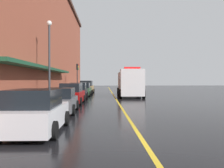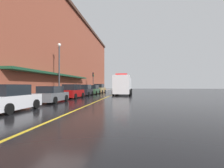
{
  "view_description": "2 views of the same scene",
  "coord_description": "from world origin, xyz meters",
  "px_view_note": "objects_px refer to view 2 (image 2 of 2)",
  "views": [
    {
      "loc": [
        -1.29,
        -8.05,
        2.0
      ],
      "look_at": [
        -0.4,
        18.18,
        1.58
      ],
      "focal_mm": 39.46,
      "sensor_mm": 36.0,
      "label": 1
    },
    {
      "loc": [
        3.75,
        -8.47,
        1.59
      ],
      "look_at": [
        0.05,
        20.32,
        1.83
      ],
      "focal_mm": 28.17,
      "sensor_mm": 36.0,
      "label": 2
    }
  ],
  "objects_px": {
    "parked_car_5": "(99,89)",
    "box_truck": "(123,85)",
    "parked_car_3": "(85,90)",
    "parked_car_0": "(9,99)",
    "parking_meter_0": "(88,88)",
    "parked_car_2": "(72,92)",
    "parking_meter_1": "(68,89)",
    "street_lamp_left": "(59,64)",
    "parked_car_1": "(51,95)",
    "traffic_light_near": "(93,78)",
    "parked_car_4": "(93,90)"
  },
  "relations": [
    {
      "from": "parked_car_2",
      "to": "parked_car_4",
      "type": "bearing_deg",
      "value": 1.27
    },
    {
      "from": "parking_meter_0",
      "to": "traffic_light_near",
      "type": "relative_size",
      "value": 0.31
    },
    {
      "from": "parked_car_5",
      "to": "box_truck",
      "type": "relative_size",
      "value": 0.58
    },
    {
      "from": "parked_car_1",
      "to": "parking_meter_1",
      "type": "relative_size",
      "value": 3.2
    },
    {
      "from": "parked_car_0",
      "to": "traffic_light_near",
      "type": "height_order",
      "value": "traffic_light_near"
    },
    {
      "from": "parked_car_0",
      "to": "parking_meter_1",
      "type": "height_order",
      "value": "parked_car_0"
    },
    {
      "from": "traffic_light_near",
      "to": "parked_car_2",
      "type": "bearing_deg",
      "value": -85.48
    },
    {
      "from": "parked_car_4",
      "to": "box_truck",
      "type": "xyz_separation_m",
      "value": [
        5.68,
        -2.28,
        0.84
      ]
    },
    {
      "from": "parked_car_2",
      "to": "box_truck",
      "type": "relative_size",
      "value": 0.51
    },
    {
      "from": "parked_car_3",
      "to": "parked_car_1",
      "type": "bearing_deg",
      "value": 179.22
    },
    {
      "from": "parked_car_3",
      "to": "parked_car_5",
      "type": "distance_m",
      "value": 10.68
    },
    {
      "from": "parked_car_0",
      "to": "street_lamp_left",
      "type": "xyz_separation_m",
      "value": [
        -2.05,
        11.81,
        3.62
      ]
    },
    {
      "from": "parked_car_1",
      "to": "traffic_light_near",
      "type": "distance_m",
      "value": 22.46
    },
    {
      "from": "parked_car_3",
      "to": "parking_meter_1",
      "type": "relative_size",
      "value": 3.16
    },
    {
      "from": "box_truck",
      "to": "traffic_light_near",
      "type": "relative_size",
      "value": 1.91
    },
    {
      "from": "box_truck",
      "to": "parking_meter_1",
      "type": "distance_m",
      "value": 9.61
    },
    {
      "from": "parked_car_3",
      "to": "parking_meter_1",
      "type": "height_order",
      "value": "parked_car_3"
    },
    {
      "from": "parked_car_4",
      "to": "parked_car_5",
      "type": "bearing_deg",
      "value": 1.01
    },
    {
      "from": "parking_meter_0",
      "to": "parking_meter_1",
      "type": "relative_size",
      "value": 1.0
    },
    {
      "from": "parked_car_2",
      "to": "box_truck",
      "type": "xyz_separation_m",
      "value": [
        5.79,
        8.6,
        0.81
      ]
    },
    {
      "from": "parked_car_2",
      "to": "parked_car_4",
      "type": "relative_size",
      "value": 0.92
    },
    {
      "from": "parked_car_1",
      "to": "parked_car_2",
      "type": "bearing_deg",
      "value": -1.17
    },
    {
      "from": "parked_car_1",
      "to": "box_truck",
      "type": "relative_size",
      "value": 0.52
    },
    {
      "from": "parked_car_4",
      "to": "parking_meter_0",
      "type": "xyz_separation_m",
      "value": [
        -1.49,
        1.74,
        0.28
      ]
    },
    {
      "from": "parked_car_5",
      "to": "street_lamp_left",
      "type": "distance_m",
      "value": 16.36
    },
    {
      "from": "parked_car_4",
      "to": "box_truck",
      "type": "relative_size",
      "value": 0.56
    },
    {
      "from": "parked_car_3",
      "to": "parked_car_5",
      "type": "relative_size",
      "value": 0.89
    },
    {
      "from": "parked_car_1",
      "to": "parked_car_5",
      "type": "bearing_deg",
      "value": -1.51
    },
    {
      "from": "parked_car_5",
      "to": "parking_meter_0",
      "type": "distance_m",
      "value": 4.1
    },
    {
      "from": "parking_meter_1",
      "to": "street_lamp_left",
      "type": "height_order",
      "value": "street_lamp_left"
    },
    {
      "from": "parked_car_2",
      "to": "parked_car_4",
      "type": "xyz_separation_m",
      "value": [
        0.11,
        10.88,
        -0.03
      ]
    },
    {
      "from": "parked_car_5",
      "to": "traffic_light_near",
      "type": "height_order",
      "value": "traffic_light_near"
    },
    {
      "from": "parked_car_0",
      "to": "parking_meter_1",
      "type": "xyz_separation_m",
      "value": [
        -1.45,
        13.44,
        0.28
      ]
    },
    {
      "from": "parked_car_0",
      "to": "parking_meter_0",
      "type": "bearing_deg",
      "value": 3.75
    },
    {
      "from": "parked_car_2",
      "to": "parking_meter_0",
      "type": "xyz_separation_m",
      "value": [
        -1.38,
        12.62,
        0.25
      ]
    },
    {
      "from": "box_truck",
      "to": "parked_car_1",
      "type": "bearing_deg",
      "value": -21.02
    },
    {
      "from": "parked_car_0",
      "to": "parked_car_4",
      "type": "distance_m",
      "value": 22.1
    },
    {
      "from": "street_lamp_left",
      "to": "traffic_light_near",
      "type": "relative_size",
      "value": 1.61
    },
    {
      "from": "traffic_light_near",
      "to": "parked_car_0",
      "type": "bearing_deg",
      "value": -87.15
    },
    {
      "from": "parking_meter_0",
      "to": "parked_car_4",
      "type": "bearing_deg",
      "value": -49.35
    },
    {
      "from": "parked_car_2",
      "to": "street_lamp_left",
      "type": "height_order",
      "value": "street_lamp_left"
    },
    {
      "from": "parked_car_4",
      "to": "street_lamp_left",
      "type": "relative_size",
      "value": 0.66
    },
    {
      "from": "parked_car_1",
      "to": "traffic_light_near",
      "type": "xyz_separation_m",
      "value": [
        -1.33,
        22.29,
        2.43
      ]
    },
    {
      "from": "parked_car_0",
      "to": "box_truck",
      "type": "distance_m",
      "value": 20.64
    },
    {
      "from": "parked_car_2",
      "to": "box_truck",
      "type": "bearing_deg",
      "value": -32.09
    },
    {
      "from": "parked_car_2",
      "to": "parked_car_3",
      "type": "relative_size",
      "value": 1.0
    },
    {
      "from": "parked_car_2",
      "to": "parked_car_5",
      "type": "bearing_deg",
      "value": 1.46
    },
    {
      "from": "parked_car_0",
      "to": "parked_car_3",
      "type": "bearing_deg",
      "value": 0.57
    },
    {
      "from": "box_truck",
      "to": "traffic_light_near",
      "type": "bearing_deg",
      "value": -137.64
    },
    {
      "from": "parked_car_1",
      "to": "street_lamp_left",
      "type": "bearing_deg",
      "value": 16.7
    }
  ]
}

